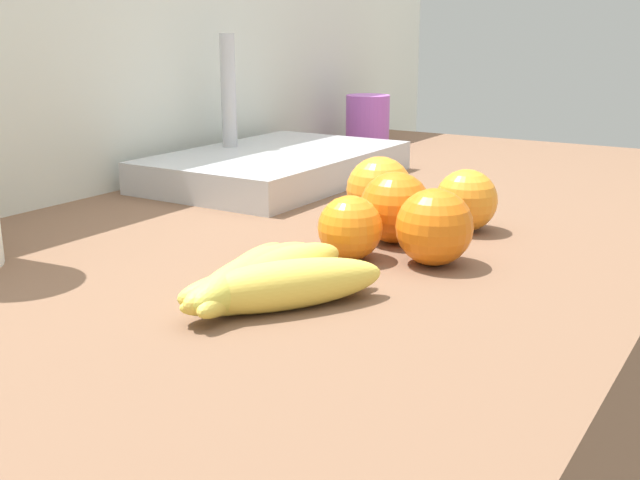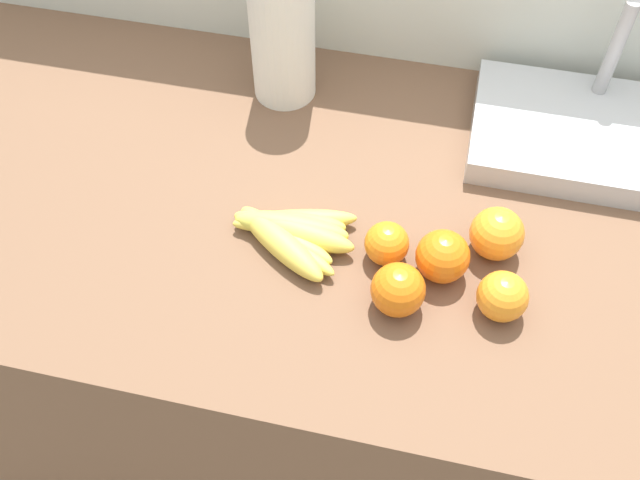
% 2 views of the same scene
% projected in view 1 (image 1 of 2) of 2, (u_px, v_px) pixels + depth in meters
% --- Properties ---
extents(wall_back, '(2.23, 0.06, 1.30)m').
position_uv_depth(wall_back, '(76.00, 380.00, 1.14)').
color(wall_back, silver).
rests_on(wall_back, ground).
extents(banana_bunch, '(0.20, 0.16, 0.04)m').
position_uv_depth(banana_bunch, '(266.00, 280.00, 0.66)').
color(banana_bunch, '#E6C84C').
rests_on(banana_bunch, counter).
extents(orange_back_left, '(0.07, 0.07, 0.07)m').
position_uv_depth(orange_back_left, '(466.00, 200.00, 0.89)').
color(orange_back_left, orange).
rests_on(orange_back_left, counter).
extents(orange_back_right, '(0.07, 0.07, 0.07)m').
position_uv_depth(orange_back_right, '(350.00, 228.00, 0.78)').
color(orange_back_right, orange).
rests_on(orange_back_right, counter).
extents(orange_center, '(0.08, 0.08, 0.08)m').
position_uv_depth(orange_center, '(395.00, 207.00, 0.84)').
color(orange_center, orange).
rests_on(orange_center, counter).
extents(orange_front, '(0.08, 0.08, 0.08)m').
position_uv_depth(orange_front, '(434.00, 227.00, 0.76)').
color(orange_front, orange).
rests_on(orange_front, counter).
extents(orange_right, '(0.08, 0.08, 0.08)m').
position_uv_depth(orange_right, '(379.00, 190.00, 0.93)').
color(orange_right, orange).
rests_on(orange_right, counter).
extents(sink_basin, '(0.41, 0.26, 0.22)m').
position_uv_depth(sink_basin, '(276.00, 164.00, 1.19)').
color(sink_basin, '#B7BABF').
rests_on(sink_basin, counter).
extents(mug, '(0.09, 0.09, 0.10)m').
position_uv_depth(mug, '(368.00, 120.00, 1.54)').
color(mug, '#AC56BF').
rests_on(mug, counter).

